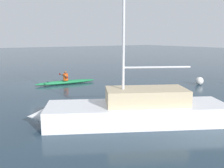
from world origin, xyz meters
name	(u,v)px	position (x,y,z in m)	size (l,w,h in m)	color
ground_plane	(46,85)	(0.00, 0.00, 0.00)	(160.00, 160.00, 0.00)	#233847
kayak	(66,82)	(-1.49, 0.60, 0.16)	(5.16, 1.05, 0.31)	#19723F
kayaker	(65,76)	(-1.44, 0.60, 0.64)	(0.51, 2.40, 0.78)	#E04C14
sailboat_white_sloop	(136,109)	(-0.51, 11.22, 0.64)	(8.62, 5.71, 10.41)	white
mooring_buoy_red_near	(199,81)	(-10.60, 6.83, 0.32)	(0.64, 0.64, 0.68)	silver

